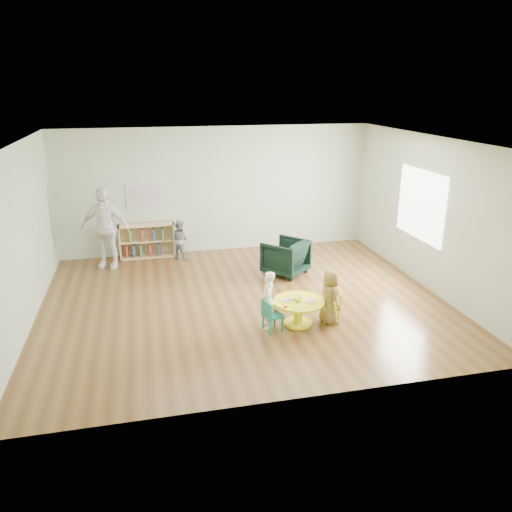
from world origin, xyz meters
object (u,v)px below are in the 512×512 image
(bookshelf, at_px, (147,241))
(child_right, at_px, (330,297))
(activity_table, at_px, (298,308))
(kid_chair_left, at_px, (271,315))
(child_left, at_px, (268,300))
(kid_chair_right, at_px, (335,305))
(armchair, at_px, (285,257))
(toddler, at_px, (179,239))
(adult_caretaker, at_px, (105,228))

(bookshelf, distance_m, child_right, 4.85)
(activity_table, distance_m, child_right, 0.53)
(activity_table, height_order, bookshelf, bookshelf)
(kid_chair_left, distance_m, child_left, 0.23)
(kid_chair_right, bearing_deg, child_left, 109.12)
(child_left, bearing_deg, kid_chair_right, 105.36)
(armchair, xyz_separation_m, toddler, (-2.00, 1.42, 0.08))
(activity_table, height_order, child_left, child_left)
(activity_table, height_order, kid_chair_right, kid_chair_right)
(kid_chair_left, height_order, armchair, armchair)
(kid_chair_right, xyz_separation_m, bookshelf, (-2.89, 3.96, 0.09))
(bookshelf, xyz_separation_m, toddler, (0.70, -0.29, 0.07))
(kid_chair_left, height_order, toddler, toddler)
(toddler, height_order, adult_caretaker, adult_caretaker)
(kid_chair_right, xyz_separation_m, toddler, (-2.18, 3.67, 0.16))
(child_left, distance_m, child_right, 1.01)
(activity_table, xyz_separation_m, child_right, (0.50, -0.04, 0.16))
(toddler, bearing_deg, child_left, 143.17)
(adult_caretaker, bearing_deg, kid_chair_left, -38.86)
(bookshelf, relative_size, toddler, 1.38)
(armchair, height_order, toddler, toddler)
(bookshelf, bearing_deg, child_left, -65.66)
(bookshelf, height_order, adult_caretaker, adult_caretaker)
(activity_table, distance_m, child_left, 0.54)
(toddler, relative_size, adult_caretaker, 0.51)
(bookshelf, bearing_deg, activity_table, -59.85)
(child_left, bearing_deg, bookshelf, -138.76)
(child_right, bearing_deg, armchair, -9.90)
(toddler, bearing_deg, activity_table, 150.19)
(kid_chair_left, height_order, adult_caretaker, adult_caretaker)
(bookshelf, height_order, toddler, toddler)
(child_left, bearing_deg, activity_table, 106.80)
(kid_chair_left, distance_m, kid_chair_right, 1.10)
(child_left, xyz_separation_m, adult_caretaker, (-2.60, 3.41, 0.39))
(armchair, distance_m, adult_caretaker, 3.76)
(kid_chair_right, bearing_deg, bookshelf, 56.73)
(activity_table, bearing_deg, child_right, -4.77)
(activity_table, xyz_separation_m, armchair, (0.42, 2.21, 0.07))
(activity_table, xyz_separation_m, adult_caretaker, (-3.10, 3.41, 0.57))
(activity_table, relative_size, armchair, 1.05)
(armchair, relative_size, toddler, 0.89)
(child_left, height_order, toddler, child_left)
(bookshelf, distance_m, armchair, 3.21)
(bookshelf, height_order, child_right, child_right)
(toddler, bearing_deg, child_right, 156.20)
(toddler, bearing_deg, bookshelf, 14.07)
(bookshelf, bearing_deg, kid_chair_left, -66.13)
(kid_chair_left, xyz_separation_m, armchair, (0.91, 2.34, 0.08))
(activity_table, distance_m, toddler, 3.97)
(kid_chair_right, height_order, bookshelf, bookshelf)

